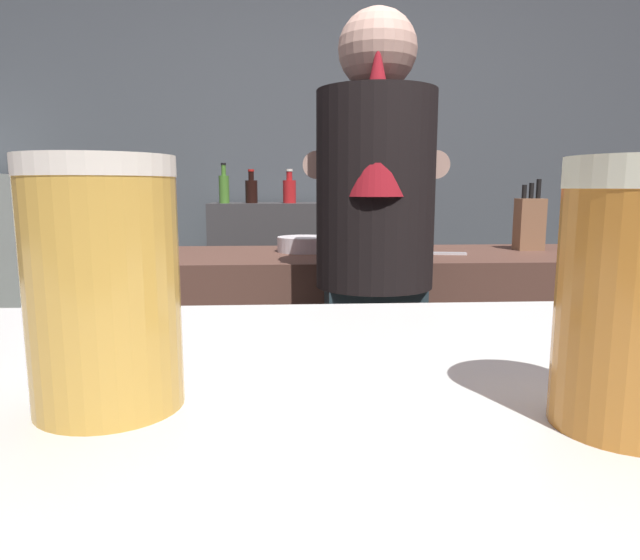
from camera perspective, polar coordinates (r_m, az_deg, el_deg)
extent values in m
cube|color=#474E54|center=(3.56, 0.37, 12.57)|extent=(5.20, 0.10, 2.70)
cube|color=brown|center=(2.27, 11.80, -8.70)|extent=(2.10, 0.60, 0.90)
cube|color=#3A393A|center=(3.32, -3.63, -1.41)|extent=(0.83, 0.36, 1.06)
cube|color=#233339|center=(1.80, 5.23, -14.20)|extent=(0.28, 0.20, 0.86)
cylinder|color=black|center=(1.65, 5.60, 8.92)|extent=(0.34, 0.34, 0.56)
sphere|color=#CBA08D|center=(1.70, 5.82, 22.13)|extent=(0.22, 0.22, 0.22)
cone|color=maroon|center=(1.56, 5.76, 15.76)|extent=(0.18, 0.18, 0.40)
cylinder|color=#CBA08D|center=(1.82, 0.09, 11.33)|extent=(0.12, 0.33, 0.08)
cylinder|color=#CBA08D|center=(1.82, 11.01, 11.16)|extent=(0.12, 0.33, 0.08)
cube|color=brown|center=(2.36, 20.35, 5.28)|extent=(0.10, 0.08, 0.20)
cylinder|color=black|center=(2.35, 19.89, 8.37)|extent=(0.02, 0.02, 0.05)
cylinder|color=black|center=(2.36, 20.53, 8.42)|extent=(0.02, 0.02, 0.06)
cylinder|color=black|center=(2.37, 21.16, 8.57)|extent=(0.02, 0.02, 0.07)
cylinder|color=silver|center=(2.16, -1.58, 3.63)|extent=(0.21, 0.21, 0.06)
cube|color=silver|center=(2.12, 11.32, 2.66)|extent=(0.24, 0.07, 0.01)
cylinder|color=orange|center=(0.31, 29.06, -2.75)|extent=(0.07, 0.07, 0.12)
cylinder|color=gold|center=(0.32, -20.92, -1.41)|extent=(0.08, 0.08, 0.12)
cylinder|color=silver|center=(0.31, -21.63, 10.64)|extent=(0.08, 0.08, 0.01)
cylinder|color=red|center=(3.20, -3.10, 8.87)|extent=(0.07, 0.07, 0.13)
cylinder|color=red|center=(3.20, -3.11, 10.43)|extent=(0.03, 0.03, 0.05)
cylinder|color=white|center=(3.20, -3.12, 10.99)|extent=(0.04, 0.04, 0.01)
cylinder|color=black|center=(3.20, -6.93, 8.81)|extent=(0.07, 0.07, 0.12)
cylinder|color=black|center=(3.20, -6.96, 10.36)|extent=(0.03, 0.03, 0.05)
cylinder|color=red|center=(3.20, -6.97, 10.91)|extent=(0.04, 0.04, 0.01)
cylinder|color=#487F2D|center=(3.19, -9.64, 8.98)|extent=(0.06, 0.06, 0.15)
cylinder|color=#487F2D|center=(3.20, -9.69, 10.85)|extent=(0.03, 0.03, 0.06)
cylinder|color=black|center=(3.20, -9.71, 11.46)|extent=(0.03, 0.03, 0.01)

